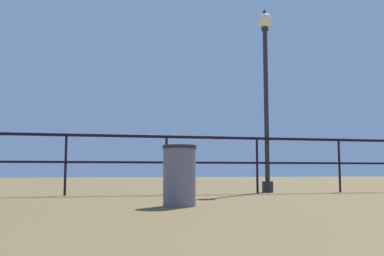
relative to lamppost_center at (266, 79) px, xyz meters
The scene contains 3 objects.
pier_railing 1.56m from the lamppost_center, 144.83° to the right, with size 25.26×0.05×1.09m.
lamppost_center is the anchor object (origin of this frame).
trash_bin 4.21m from the lamppost_center, 129.92° to the right, with size 0.42×0.42×0.75m.
Camera 1 is at (-3.13, 1.39, 0.43)m, focal length 39.45 mm.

